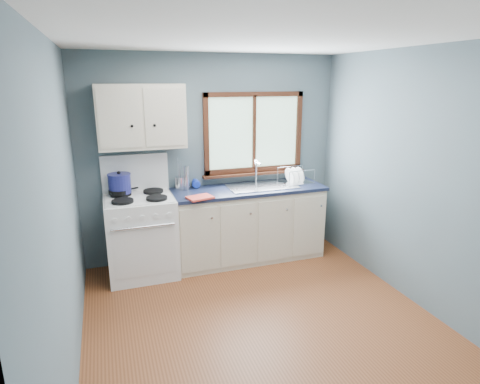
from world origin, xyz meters
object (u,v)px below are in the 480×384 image
object	(u,v)px
dish_rack	(295,179)
stockpot	(120,183)
base_cabinets	(248,227)
sink	(262,191)
gas_range	(141,234)
utensil_crock	(180,183)
thermos	(186,178)
skillet	(120,191)

from	to	relation	value
dish_rack	stockpot	bearing A→B (deg)	171.35
base_cabinets	stockpot	distance (m)	1.64
sink	stockpot	xyz separation A→B (m)	(-1.67, 0.12, 0.21)
gas_range	base_cabinets	bearing A→B (deg)	0.82
utensil_crock	dish_rack	size ratio (longest dim) A/B	0.90
base_cabinets	sink	bearing A→B (deg)	-0.13
sink	base_cabinets	bearing A→B (deg)	179.87
gas_range	sink	distance (m)	1.53
base_cabinets	thermos	bearing A→B (deg)	167.25
skillet	dish_rack	world-z (taller)	dish_rack
base_cabinets	utensil_crock	world-z (taller)	utensil_crock
gas_range	stockpot	size ratio (longest dim) A/B	5.22
utensil_crock	base_cabinets	bearing A→B (deg)	-14.60
dish_rack	skillet	bearing A→B (deg)	171.71
gas_range	thermos	size ratio (longest dim) A/B	4.74
base_cabinets	dish_rack	distance (m)	0.86
sink	utensil_crock	xyz separation A→B (m)	(-0.97, 0.21, 0.14)
utensil_crock	thermos	distance (m)	0.10
thermos	skillet	bearing A→B (deg)	-175.71
skillet	stockpot	distance (m)	0.09
skillet	dish_rack	size ratio (longest dim) A/B	0.88
gas_range	sink	xyz separation A→B (m)	(1.49, 0.02, 0.37)
stockpot	thermos	size ratio (longest dim) A/B	0.91
stockpot	dish_rack	bearing A→B (deg)	-2.37
gas_range	skillet	world-z (taller)	gas_range
utensil_crock	dish_rack	xyz separation A→B (m)	(1.45, -0.18, -0.02)
skillet	utensil_crock	distance (m)	0.71
stockpot	dish_rack	size ratio (longest dim) A/B	0.62
sink	stockpot	size ratio (longest dim) A/B	3.22
base_cabinets	stockpot	size ratio (longest dim) A/B	7.10
base_cabinets	utensil_crock	size ratio (longest dim) A/B	4.87
thermos	dish_rack	world-z (taller)	thermos
thermos	dish_rack	xyz separation A→B (m)	(1.38, -0.13, -0.09)
utensil_crock	thermos	bearing A→B (deg)	-31.89
base_cabinets	utensil_crock	xyz separation A→B (m)	(-0.79, 0.21, 0.59)
base_cabinets	skillet	distance (m)	1.61
gas_range	base_cabinets	size ratio (longest dim) A/B	0.74
base_cabinets	dish_rack	xyz separation A→B (m)	(0.65, 0.03, 0.56)
gas_range	dish_rack	distance (m)	2.02
gas_range	utensil_crock	world-z (taller)	gas_range
stockpot	dish_rack	xyz separation A→B (m)	(2.14, -0.09, -0.10)
sink	utensil_crock	distance (m)	1.00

